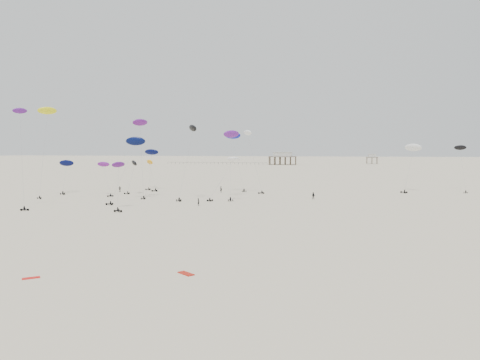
% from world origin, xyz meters
% --- Properties ---
extents(ground_plane, '(900.00, 900.00, 0.00)m').
position_xyz_m(ground_plane, '(0.00, 200.00, 0.00)').
color(ground_plane, beige).
extents(pavilion_main, '(21.00, 13.00, 9.80)m').
position_xyz_m(pavilion_main, '(-10.00, 350.00, 4.22)').
color(pavilion_main, brown).
rests_on(pavilion_main, ground).
extents(pavilion_small, '(9.00, 7.00, 8.00)m').
position_xyz_m(pavilion_small, '(60.00, 380.00, 3.49)').
color(pavilion_small, brown).
rests_on(pavilion_small, ground).
extents(pier_fence, '(80.20, 0.20, 1.50)m').
position_xyz_m(pier_fence, '(-62.00, 350.00, 0.77)').
color(pier_fence, black).
rests_on(pier_fence, ground).
extents(rig_0, '(4.82, 11.25, 20.36)m').
position_xyz_m(rig_0, '(-17.43, 111.23, 15.06)').
color(rig_0, black).
rests_on(rig_0, ground).
extents(rig_1, '(8.10, 6.38, 12.06)m').
position_xyz_m(rig_1, '(-7.44, 109.64, 7.25)').
color(rig_1, black).
rests_on(rig_1, ground).
extents(rig_2, '(4.62, 4.62, 10.27)m').
position_xyz_m(rig_2, '(-37.94, 121.79, 7.70)').
color(rig_2, black).
rests_on(rig_2, ground).
extents(rig_3, '(6.81, 6.42, 10.32)m').
position_xyz_m(rig_3, '(-44.32, 116.45, 6.92)').
color(rig_3, black).
rests_on(rig_3, ground).
extents(rig_4, '(6.63, 13.01, 26.16)m').
position_xyz_m(rig_4, '(-60.27, 113.25, 22.08)').
color(rig_4, black).
rests_on(rig_4, ground).
extents(rig_5, '(4.73, 15.88, 18.90)m').
position_xyz_m(rig_5, '(62.38, 150.79, 10.76)').
color(rig_5, black).
rests_on(rig_5, ground).
extents(rig_6, '(6.78, 10.32, 11.39)m').
position_xyz_m(rig_6, '(-59.70, 121.87, 7.04)').
color(rig_6, black).
rests_on(rig_6, ground).
extents(rig_7, '(8.27, 9.83, 23.66)m').
position_xyz_m(rig_7, '(-50.74, 87.52, 13.62)').
color(rig_7, black).
rests_on(rig_7, ground).
extents(rig_8, '(7.98, 5.18, 19.10)m').
position_xyz_m(rig_8, '(-9.60, 134.56, 15.43)').
color(rig_8, black).
rests_on(rig_8, ground).
extents(rig_9, '(9.74, 16.45, 16.59)m').
position_xyz_m(rig_9, '(-38.83, 139.48, 6.60)').
color(rig_9, black).
rests_on(rig_9, ground).
extents(rig_10, '(5.55, 16.41, 20.09)m').
position_xyz_m(rig_10, '(-32.36, 108.18, 13.76)').
color(rig_10, black).
rests_on(rig_10, ground).
extents(rig_11, '(5.63, 9.77, 11.54)m').
position_xyz_m(rig_11, '(-27.93, 88.74, 6.45)').
color(rig_11, black).
rests_on(rig_11, ground).
extents(rig_12, '(7.78, 7.25, 19.35)m').
position_xyz_m(rig_12, '(-3.69, 131.48, 13.58)').
color(rig_12, black).
rests_on(rig_12, ground).
extents(rig_13, '(5.14, 5.45, 13.53)m').
position_xyz_m(rig_13, '(-37.75, 136.79, 10.76)').
color(rig_13, black).
rests_on(rig_13, ground).
extents(rig_14, '(5.34, 15.12, 20.07)m').
position_xyz_m(rig_14, '(-7.39, 117.66, 14.63)').
color(rig_14, black).
rests_on(rig_14, ground).
extents(rig_15, '(5.29, 7.77, 21.96)m').
position_xyz_m(rig_15, '(-31.74, 112.44, 17.81)').
color(rig_15, black).
rests_on(rig_15, ground).
extents(rig_16, '(8.21, 12.45, 16.16)m').
position_xyz_m(rig_16, '(45.81, 144.29, 12.00)').
color(rig_16, black).
rests_on(rig_16, ground).
extents(spectator_0, '(0.88, 0.92, 2.08)m').
position_xyz_m(spectator_0, '(-11.70, 97.82, 0.00)').
color(spectator_0, black).
rests_on(spectator_0, ground).
extents(spectator_1, '(1.14, 0.77, 2.16)m').
position_xyz_m(spectator_1, '(15.38, 116.11, 0.00)').
color(spectator_1, black).
rests_on(spectator_1, ground).
extents(spectator_2, '(1.32, 0.83, 2.09)m').
position_xyz_m(spectator_2, '(-44.42, 126.72, 0.00)').
color(spectator_2, black).
rests_on(spectator_2, ground).
extents(spectator_3, '(0.97, 0.92, 2.21)m').
position_xyz_m(spectator_3, '(-12.99, 130.53, 0.00)').
color(spectator_3, black).
rests_on(spectator_3, ground).
extents(grounded_kite_a, '(2.27, 2.10, 0.08)m').
position_xyz_m(grounded_kite_a, '(1.95, 39.21, 0.00)').
color(grounded_kite_a, '#B3190B').
rests_on(grounded_kite_a, ground).
extents(grounded_kite_b, '(1.86, 1.64, 0.07)m').
position_xyz_m(grounded_kite_b, '(-14.07, 34.81, 0.00)').
color(grounded_kite_b, red).
rests_on(grounded_kite_b, ground).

